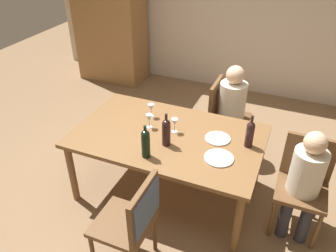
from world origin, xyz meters
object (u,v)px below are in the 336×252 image
at_px(chair_far_right, 224,113).
at_px(dinner_plate_host, 219,158).
at_px(wine_glass_near_left, 151,108).
at_px(dinner_plate_guest_left, 218,139).
at_px(wine_glass_near_right, 149,118).
at_px(wine_bottle_short_olive, 166,131).
at_px(dining_table, 168,141).
at_px(chair_right_end, 304,179).
at_px(person_woman_host, 234,105).
at_px(armoire_cabinet, 109,16).
at_px(person_man_bearded, 305,178).
at_px(wine_bottle_dark_red, 146,143).
at_px(wine_bottle_tall_green, 250,133).
at_px(chair_near, 136,216).
at_px(wine_glass_centre, 175,123).

distance_m(chair_far_right, dinner_plate_host, 1.15).
xyz_separation_m(wine_glass_near_left, dinner_plate_guest_left, (0.76, -0.13, -0.10)).
bearing_deg(wine_glass_near_right, wine_bottle_short_olive, -36.67).
height_order(dining_table, wine_bottle_short_olive, wine_bottle_short_olive).
distance_m(chair_right_end, person_woman_host, 1.21).
distance_m(dining_table, dinner_plate_guest_left, 0.49).
bearing_deg(person_woman_host, armoire_cabinet, -119.25).
bearing_deg(person_man_bearded, wine_bottle_dark_red, 15.03).
distance_m(dining_table, wine_bottle_tall_green, 0.79).
relative_size(wine_glass_near_left, dinner_plate_guest_left, 0.62).
xyz_separation_m(chair_near, wine_bottle_tall_green, (0.63, 1.06, 0.27)).
height_order(dining_table, wine_bottle_dark_red, wine_bottle_dark_red).
height_order(wine_glass_near_right, dinner_plate_host, wine_glass_near_right).
bearing_deg(wine_glass_centre, person_man_bearded, -4.43).
bearing_deg(wine_bottle_dark_red, person_man_bearded, 15.03).
bearing_deg(wine_bottle_dark_red, dinner_plate_guest_left, 44.10).
relative_size(chair_right_end, person_woman_host, 0.80).
relative_size(chair_near, dinner_plate_host, 3.51).
bearing_deg(armoire_cabinet, dinner_plate_guest_left, -41.55).
bearing_deg(dinner_plate_host, person_woman_host, 96.26).
height_order(chair_far_right, dinner_plate_host, chair_far_right).
bearing_deg(chair_right_end, wine_glass_centre, 0.72).
distance_m(armoire_cabinet, dining_table, 3.09).
distance_m(chair_near, person_man_bearded, 1.48).
height_order(wine_glass_centre, dinner_plate_host, wine_glass_centre).
distance_m(person_man_bearded, wine_bottle_dark_red, 1.41).
bearing_deg(dining_table, wine_bottle_short_olive, -73.03).
relative_size(chair_far_right, chair_near, 1.00).
bearing_deg(wine_bottle_tall_green, dinner_plate_host, -124.25).
relative_size(person_woman_host, wine_glass_near_left, 7.67).
height_order(chair_right_end, wine_glass_centre, chair_right_end).
bearing_deg(wine_bottle_dark_red, dining_table, 82.84).
height_order(armoire_cabinet, wine_bottle_dark_red, armoire_cabinet).
distance_m(armoire_cabinet, chair_far_right, 2.76).
height_order(dining_table, wine_glass_centre, wine_glass_centre).
bearing_deg(chair_near, armoire_cabinet, 33.32).
bearing_deg(armoire_cabinet, person_woman_host, -29.25).
bearing_deg(armoire_cabinet, wine_bottle_short_olive, -50.10).
height_order(person_woman_host, dinner_plate_guest_left, person_woman_host).
relative_size(person_woman_host, wine_bottle_dark_red, 3.58).
height_order(wine_bottle_tall_green, wine_glass_near_right, wine_bottle_tall_green).
relative_size(person_woman_host, wine_bottle_short_olive, 3.49).
height_order(wine_bottle_tall_green, wine_glass_near_left, wine_bottle_tall_green).
xyz_separation_m(dining_table, person_woman_host, (0.44, 0.94, 0.00)).
relative_size(person_man_bearded, wine_bottle_short_olive, 3.32).
height_order(armoire_cabinet, wine_glass_near_left, armoire_cabinet).
xyz_separation_m(armoire_cabinet, dining_table, (2.01, -2.31, -0.44)).
height_order(person_woman_host, wine_glass_near_left, person_woman_host).
distance_m(chair_right_end, person_man_bearded, 0.15).
bearing_deg(chair_near, wine_glass_near_left, 19.45).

